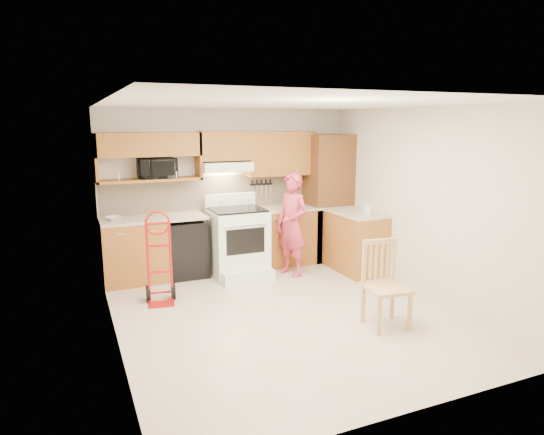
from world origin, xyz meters
TOP-DOWN VIEW (x-y plane):
  - floor at (0.00, 0.00)m, footprint 4.00×4.50m
  - ceiling at (0.00, 0.00)m, footprint 4.00×4.50m
  - wall_back at (0.00, 2.26)m, footprint 4.00×0.02m
  - wall_front at (0.00, -2.26)m, footprint 4.00×0.02m
  - wall_left at (-2.01, 0.00)m, footprint 0.02×4.50m
  - wall_right at (2.01, 0.00)m, footprint 0.02×4.50m
  - backsplash at (0.00, 2.23)m, footprint 3.92×0.03m
  - lower_cab_left at (-1.55, 1.95)m, footprint 0.90×0.60m
  - dishwasher at (-0.80, 1.95)m, footprint 0.60×0.60m
  - lower_cab_right at (0.83, 1.95)m, footprint 1.14×0.60m
  - countertop_left at (-1.25, 1.95)m, footprint 1.50×0.63m
  - countertop_right at (0.83, 1.95)m, footprint 1.14×0.63m
  - cab_return_right at (1.70, 1.15)m, footprint 0.60×1.00m
  - countertop_return at (1.70, 1.15)m, footprint 0.63×1.00m
  - pantry_tall at (1.65, 1.95)m, footprint 0.70×0.60m
  - upper_cab_left at (-1.25, 2.08)m, footprint 1.50×0.33m
  - upper_shelf_mw at (-1.25, 2.08)m, footprint 1.50×0.33m
  - upper_cab_center at (-0.12, 2.08)m, footprint 0.76×0.33m
  - upper_cab_right at (0.83, 2.08)m, footprint 1.14×0.33m
  - range_hood at (-0.12, 2.02)m, footprint 0.76×0.46m
  - knife_strip at (0.55, 2.21)m, footprint 0.40×0.05m
  - microwave at (-1.15, 2.08)m, footprint 0.55×0.38m
  - range at (-0.04, 1.66)m, footprint 0.82×1.08m
  - person at (0.70, 1.35)m, footprint 0.54×0.66m
  - hand_truck at (-1.36, 0.96)m, footprint 0.48×0.45m
  - dining_chair at (0.85, -0.80)m, footprint 0.50×0.53m
  - soap_bottle at (1.70, 0.87)m, footprint 0.12×0.12m
  - bowl at (-1.80, 1.95)m, footprint 0.28×0.28m

SIDE VIEW (x-z plane):
  - floor at x=0.00m, z-range -0.02..0.00m
  - dishwasher at x=-0.80m, z-range 0.00..0.85m
  - lower_cab_left at x=-1.55m, z-range 0.00..0.90m
  - lower_cab_right at x=0.83m, z-range 0.00..0.90m
  - cab_return_right at x=1.70m, z-range 0.00..0.90m
  - dining_chair at x=0.85m, z-range 0.00..0.98m
  - hand_truck at x=-1.36m, z-range 0.00..1.09m
  - range at x=-0.04m, z-range 0.00..1.21m
  - person at x=0.70m, z-range 0.00..1.56m
  - countertop_left at x=-1.25m, z-range 0.90..0.94m
  - countertop_right at x=0.83m, z-range 0.90..0.94m
  - countertop_return at x=1.70m, z-range 0.90..0.94m
  - bowl at x=-1.80m, z-range 0.94..0.99m
  - soap_bottle at x=1.70m, z-range 0.94..1.15m
  - pantry_tall at x=1.65m, z-range 0.00..2.10m
  - backsplash at x=0.00m, z-range 0.92..1.48m
  - knife_strip at x=0.55m, z-range 1.09..1.39m
  - wall_back at x=0.00m, z-range 0.00..2.50m
  - wall_front at x=0.00m, z-range 0.00..2.50m
  - wall_left at x=-2.01m, z-range 0.00..2.50m
  - wall_right at x=2.01m, z-range 0.00..2.50m
  - upper_shelf_mw at x=-1.25m, z-range 1.45..1.49m
  - range_hood at x=-0.12m, z-range 1.56..1.70m
  - microwave at x=-1.15m, z-range 1.49..1.78m
  - upper_cab_right at x=0.83m, z-range 1.45..2.15m
  - upper_cab_center at x=-0.12m, z-range 1.72..2.16m
  - upper_cab_left at x=-1.25m, z-range 1.81..2.15m
  - ceiling at x=0.00m, z-range 2.50..2.52m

